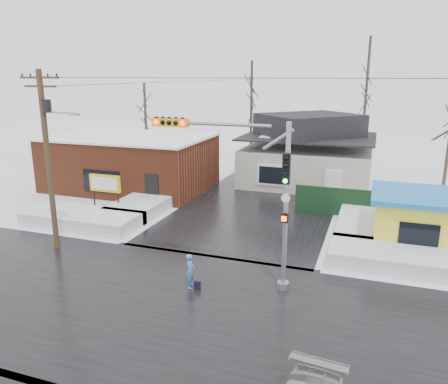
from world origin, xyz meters
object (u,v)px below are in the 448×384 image
(utility_pole, at_px, (48,151))
(pedestrian, at_px, (190,271))
(traffic_signal, at_px, (248,181))
(kiosk, at_px, (416,219))
(marquee_sign, at_px, (105,185))

(utility_pole, distance_m, pedestrian, 9.47)
(traffic_signal, height_order, utility_pole, utility_pole)
(kiosk, relative_size, pedestrian, 3.06)
(traffic_signal, relative_size, pedestrian, 4.65)
(utility_pole, bearing_deg, pedestrian, -11.73)
(marquee_sign, xyz_separation_m, kiosk, (18.50, 0.50, -0.46))
(marquee_sign, bearing_deg, pedestrian, -39.64)
(traffic_signal, xyz_separation_m, pedestrian, (-2.14, -1.17, -3.79))
(marquee_sign, bearing_deg, traffic_signal, -29.72)
(traffic_signal, distance_m, utility_pole, 10.39)
(traffic_signal, bearing_deg, pedestrian, -151.20)
(marquee_sign, height_order, kiosk, kiosk)
(marquee_sign, relative_size, kiosk, 0.55)
(traffic_signal, xyz_separation_m, kiosk, (7.07, 7.03, -3.08))
(utility_pole, relative_size, kiosk, 1.96)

